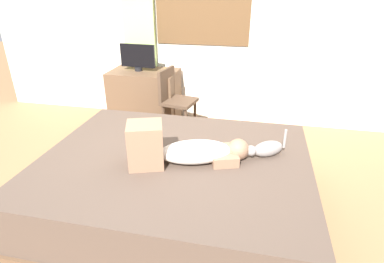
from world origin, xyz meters
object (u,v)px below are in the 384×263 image
desk (145,97)px  bed (175,185)px  tv_monitor (138,57)px  cat (266,149)px  cup (167,72)px  person_lying (183,149)px  chair_by_desk (174,97)px

desk → bed: bearing=-63.0°
desk → tv_monitor: (-0.07, 0.00, 0.55)m
cat → cup: bearing=130.4°
person_lying → cat: (0.63, 0.23, -0.05)m
desk → tv_monitor: tv_monitor is taller
bed → cup: (-0.55, 1.66, 0.52)m
cat → bed: bearing=-165.9°
cup → chair_by_desk: (0.14, -0.18, -0.28)m
cat → cup: cup is taller
cup → chair_by_desk: 0.35m
person_lying → bed: bearing=147.9°
person_lying → tv_monitor: tv_monitor is taller
cup → chair_by_desk: chair_by_desk is taller
person_lying → chair_by_desk: bearing=107.8°
desk → cup: cup is taller
bed → tv_monitor: size_ratio=4.58×
cat → chair_by_desk: size_ratio=0.37×
bed → chair_by_desk: 1.56m
person_lying → cat: bearing=20.2°
tv_monitor → cup: bearing=-15.6°
cat → chair_by_desk: (-1.12, 1.30, -0.09)m
bed → desk: 2.00m
bed → cup: bearing=108.2°
person_lying → cat: size_ratio=2.93×
chair_by_desk → cup: bearing=127.5°
cat → desk: bearing=135.4°
bed → person_lying: 0.39m
tv_monitor → chair_by_desk: (0.56, -0.30, -0.41)m
person_lying → tv_monitor: 2.13m
bed → person_lying: person_lying is taller
bed → chair_by_desk: chair_by_desk is taller
bed → tv_monitor: 2.13m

